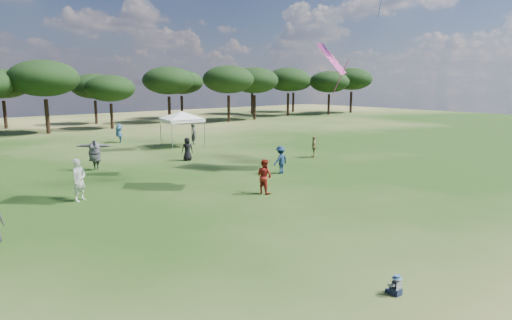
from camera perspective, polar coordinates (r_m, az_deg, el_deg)
The scene contains 4 objects.
tree_line at distance 52.40m, azimuth -28.19°, elevation 9.28°, with size 108.78×17.63×7.77m.
tent_right at distance 35.83m, azimuth -9.87°, elevation 6.23°, with size 5.90×5.90×3.24m.
toddler at distance 11.75m, azimuth 18.15°, elevation -15.65°, with size 0.36×0.39×0.52m.
festival_crowd at distance 27.21m, azimuth -22.67°, elevation 0.25°, with size 27.60×23.10×1.93m.
Camera 1 is at (-8.57, -3.84, 5.28)m, focal length 30.00 mm.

